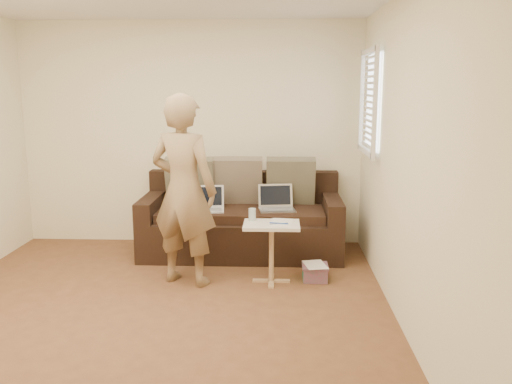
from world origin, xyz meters
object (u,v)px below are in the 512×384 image
(laptop_silver, at_px, (277,210))
(laptop_white, at_px, (207,211))
(person, at_px, (184,190))
(sofa, at_px, (241,217))
(striped_box, at_px, (315,272))
(drinking_glass, at_px, (252,215))
(side_table, at_px, (271,253))

(laptop_silver, distance_m, laptop_white, 0.76)
(laptop_white, height_order, person, person)
(sofa, distance_m, laptop_silver, 0.42)
(laptop_silver, bearing_deg, sofa, 158.42)
(sofa, height_order, striped_box, sofa)
(sofa, xyz_separation_m, drinking_glass, (0.16, -0.80, 0.22))
(sofa, distance_m, laptop_white, 0.41)
(sofa, relative_size, side_table, 3.77)
(sofa, height_order, laptop_silver, sofa)
(laptop_white, relative_size, drinking_glass, 3.05)
(person, height_order, side_table, person)
(sofa, relative_size, person, 1.22)
(sofa, xyz_separation_m, laptop_white, (-0.37, -0.15, 0.10))
(laptop_silver, xyz_separation_m, striped_box, (0.37, -0.74, -0.44))
(person, relative_size, striped_box, 7.19)
(striped_box, bearing_deg, laptop_white, 148.77)
(sofa, distance_m, drinking_glass, 0.85)
(sofa, bearing_deg, drinking_glass, -78.80)
(sofa, bearing_deg, side_table, -68.94)
(sofa, bearing_deg, laptop_white, -158.26)
(laptop_silver, relative_size, side_table, 0.66)
(drinking_glass, relative_size, striped_box, 0.48)
(laptop_white, height_order, drinking_glass, drinking_glass)
(laptop_silver, xyz_separation_m, side_table, (-0.05, -0.81, -0.23))
(laptop_white, bearing_deg, drinking_glass, -57.93)
(laptop_white, xyz_separation_m, person, (-0.11, -0.80, 0.38))
(sofa, distance_m, striped_box, 1.19)
(laptop_white, bearing_deg, person, -104.30)
(laptop_white, bearing_deg, laptop_silver, -2.59)
(laptop_white, xyz_separation_m, side_table, (0.71, -0.76, -0.23))
(striped_box, bearing_deg, drinking_glass, 176.98)
(striped_box, bearing_deg, side_table, -171.04)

